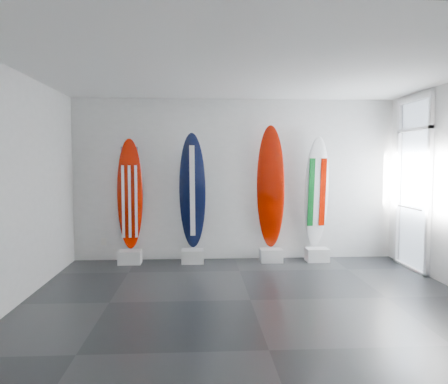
{
  "coord_description": "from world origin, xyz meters",
  "views": [
    {
      "loc": [
        -0.67,
        -5.62,
        1.84
      ],
      "look_at": [
        -0.27,
        1.4,
        1.34
      ],
      "focal_mm": 34.83,
      "sensor_mm": 36.0,
      "label": 1
    }
  ],
  "objects": [
    {
      "name": "wall_back",
      "position": [
        0.0,
        2.5,
        1.5
      ],
      "size": [
        6.0,
        0.0,
        6.0
      ],
      "primitive_type": "plane",
      "rotation": [
        1.57,
        0.0,
        0.0
      ],
      "color": "silver",
      "rests_on": "ground"
    },
    {
      "name": "display_block_italy",
      "position": [
        1.5,
        2.18,
        0.12
      ],
      "size": [
        0.4,
        0.3,
        0.24
      ],
      "primitive_type": "cube",
      "color": "silver",
      "rests_on": "floor"
    },
    {
      "name": "wall_outlet",
      "position": [
        -2.45,
        2.48,
        0.35
      ],
      "size": [
        0.09,
        0.02,
        0.13
      ],
      "primitive_type": "cube",
      "color": "silver",
      "rests_on": "wall_back"
    },
    {
      "name": "glass_door",
      "position": [
        2.97,
        1.55,
        1.43
      ],
      "size": [
        0.12,
        1.16,
        2.85
      ],
      "primitive_type": null,
      "color": "white",
      "rests_on": "floor"
    },
    {
      "name": "floor",
      "position": [
        0.0,
        0.0,
        0.0
      ],
      "size": [
        6.0,
        6.0,
        0.0
      ],
      "primitive_type": "plane",
      "color": "black",
      "rests_on": "ground"
    },
    {
      "name": "surfboard_italy",
      "position": [
        1.5,
        2.28,
        1.27
      ],
      "size": [
        0.49,
        0.28,
        2.06
      ],
      "primitive_type": "ellipsoid",
      "rotation": [
        0.08,
        0.0,
        0.09
      ],
      "color": "white",
      "rests_on": "display_block_italy"
    },
    {
      "name": "surfboard_swiss",
      "position": [
        0.64,
        2.28,
        1.37
      ],
      "size": [
        0.56,
        0.37,
        2.26
      ],
      "primitive_type": "ellipsoid",
      "rotation": [
        0.07,
        0.0,
        -0.26
      ],
      "color": "#9C0E00",
      "rests_on": "display_block_swiss"
    },
    {
      "name": "wall_left",
      "position": [
        -3.0,
        0.0,
        1.5
      ],
      "size": [
        0.0,
        5.0,
        5.0
      ],
      "primitive_type": "plane",
      "rotation": [
        1.57,
        0.0,
        1.57
      ],
      "color": "silver",
      "rests_on": "ground"
    },
    {
      "name": "ceiling",
      "position": [
        0.0,
        0.0,
        3.0
      ],
      "size": [
        6.0,
        6.0,
        0.0
      ],
      "primitive_type": "plane",
      "rotation": [
        3.14,
        0.0,
        0.0
      ],
      "color": "white",
      "rests_on": "wall_back"
    },
    {
      "name": "surfboard_navy",
      "position": [
        -0.8,
        2.28,
        1.3
      ],
      "size": [
        0.5,
        0.36,
        2.12
      ],
      "primitive_type": "ellipsoid",
      "rotation": [
        0.12,
        0.0,
        -0.05
      ],
      "color": "black",
      "rests_on": "display_block_navy"
    },
    {
      "name": "display_block_swiss",
      "position": [
        0.64,
        2.18,
        0.12
      ],
      "size": [
        0.4,
        0.3,
        0.24
      ],
      "primitive_type": "cube",
      "color": "silver",
      "rests_on": "floor"
    },
    {
      "name": "surfboard_usa",
      "position": [
        -1.92,
        2.28,
        1.24
      ],
      "size": [
        0.48,
        0.26,
        2.01
      ],
      "primitive_type": "ellipsoid",
      "rotation": [
        0.06,
        0.0,
        0.15
      ],
      "color": "#9C0E00",
      "rests_on": "display_block_usa"
    },
    {
      "name": "display_block_usa",
      "position": [
        -1.92,
        2.18,
        0.12
      ],
      "size": [
        0.4,
        0.3,
        0.24
      ],
      "primitive_type": "cube",
      "color": "silver",
      "rests_on": "floor"
    },
    {
      "name": "display_block_navy",
      "position": [
        -0.8,
        2.18,
        0.12
      ],
      "size": [
        0.4,
        0.3,
        0.24
      ],
      "primitive_type": "cube",
      "color": "silver",
      "rests_on": "floor"
    },
    {
      "name": "wall_front",
      "position": [
        0.0,
        -2.5,
        1.5
      ],
      "size": [
        6.0,
        0.0,
        6.0
      ],
      "primitive_type": "plane",
      "rotation": [
        -1.57,
        0.0,
        0.0
      ],
      "color": "silver",
      "rests_on": "ground"
    }
  ]
}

